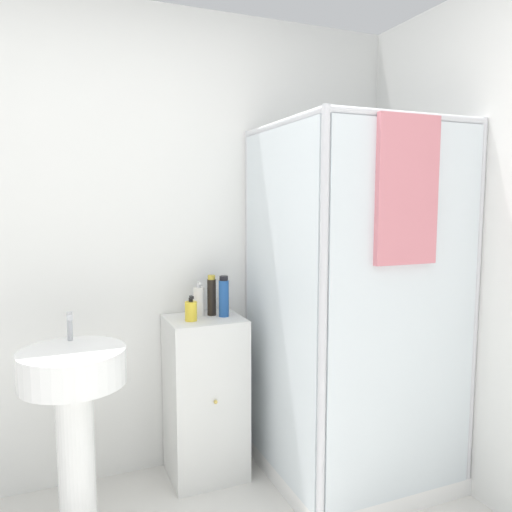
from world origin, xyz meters
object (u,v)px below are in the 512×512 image
object	(u,v)px
sink	(74,403)
shampoo_bottle_tall_black	(212,296)
shampoo_bottle_blue	(224,297)
lotion_bottle_white	(199,301)
soap_dispenser	(191,311)

from	to	relation	value
sink	shampoo_bottle_tall_black	world-z (taller)	shampoo_bottle_tall_black
sink	shampoo_bottle_tall_black	bearing A→B (deg)	24.47
shampoo_bottle_blue	shampoo_bottle_tall_black	bearing A→B (deg)	133.26
shampoo_bottle_blue	lotion_bottle_white	world-z (taller)	shampoo_bottle_blue
shampoo_bottle_tall_black	lotion_bottle_white	distance (m)	0.07
shampoo_bottle_tall_black	shampoo_bottle_blue	world-z (taller)	same
shampoo_bottle_tall_black	shampoo_bottle_blue	size ratio (longest dim) A/B	1.00
soap_dispenser	lotion_bottle_white	distance (m)	0.12
shampoo_bottle_blue	lotion_bottle_white	xyz separation A→B (m)	(-0.12, 0.07, -0.03)
shampoo_bottle_tall_black	sink	bearing A→B (deg)	-155.53
sink	soap_dispenser	distance (m)	0.71
shampoo_bottle_tall_black	shampoo_bottle_blue	xyz separation A→B (m)	(0.05, -0.05, -0.00)
soap_dispenser	shampoo_bottle_tall_black	size ratio (longest dim) A/B	0.60
sink	lotion_bottle_white	distance (m)	0.81
soap_dispenser	shampoo_bottle_blue	xyz separation A→B (m)	(0.19, 0.03, 0.05)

